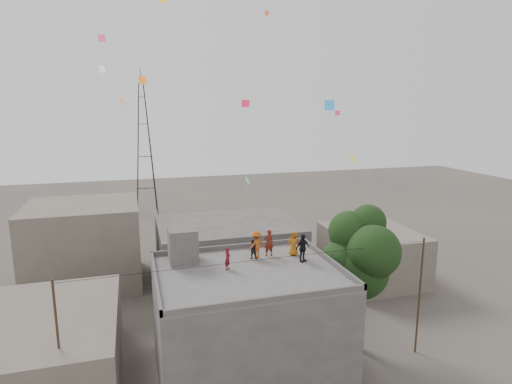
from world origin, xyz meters
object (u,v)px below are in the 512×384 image
at_px(tree, 362,255).
at_px(transmission_tower, 144,150).
at_px(person_dark_adult, 303,248).
at_px(stair_head_box, 183,245).
at_px(person_red_adult, 269,243).

distance_m(tree, transmission_tower, 41.12).
bearing_deg(person_dark_adult, transmission_tower, 82.13).
height_order(stair_head_box, transmission_tower, transmission_tower).
xyz_separation_m(tree, person_dark_adult, (-3.90, -0.01, 0.82)).
bearing_deg(tree, person_red_adult, 164.64).
height_order(transmission_tower, person_red_adult, transmission_tower).
height_order(stair_head_box, person_dark_adult, stair_head_box).
xyz_separation_m(tree, transmission_tower, (-11.37, 39.40, 2.97)).
bearing_deg(person_red_adult, person_dark_adult, 130.79).
distance_m(stair_head_box, person_red_adult, 5.12).
xyz_separation_m(transmission_tower, person_dark_adult, (7.46, -39.41, -2.14)).
relative_size(stair_head_box, transmission_tower, 0.10).
relative_size(tree, person_dark_adult, 5.51).
relative_size(person_red_adult, person_dark_adult, 0.99).
bearing_deg(stair_head_box, person_red_adult, -5.61).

